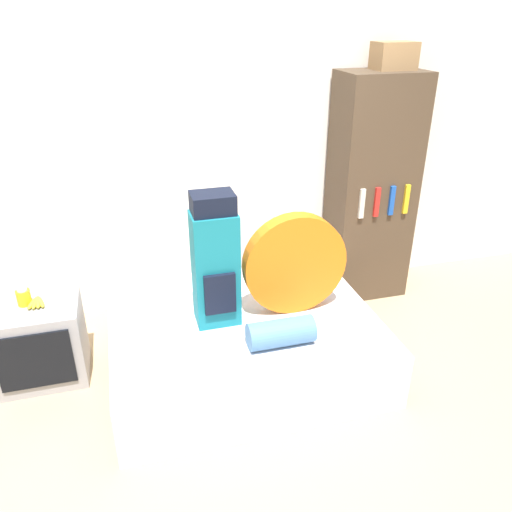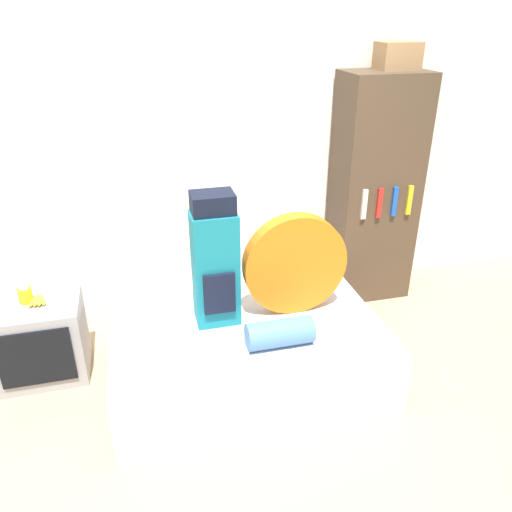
# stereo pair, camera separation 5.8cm
# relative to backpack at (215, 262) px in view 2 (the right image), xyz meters

# --- Properties ---
(ground_plane) EXTENTS (16.00, 16.00, 0.00)m
(ground_plane) POSITION_rel_backpack_xyz_m (0.17, -0.65, -0.84)
(ground_plane) COLOR tan
(wall_back) EXTENTS (8.00, 0.05, 2.60)m
(wall_back) POSITION_rel_backpack_xyz_m (0.17, 1.02, 0.46)
(wall_back) COLOR white
(wall_back) RESTS_ON ground_plane
(bed) EXTENTS (1.79, 1.45, 0.40)m
(bed) POSITION_rel_backpack_xyz_m (0.18, -0.00, -0.64)
(bed) COLOR silver
(bed) RESTS_ON ground_plane
(backpack) EXTENTS (0.29, 0.25, 0.90)m
(backpack) POSITION_rel_backpack_xyz_m (0.00, 0.00, 0.00)
(backpack) COLOR #14707F
(backpack) RESTS_ON bed
(tent_bag) EXTENTS (0.71, 0.11, 0.71)m
(tent_bag) POSITION_rel_backpack_xyz_m (0.54, -0.01, -0.08)
(tent_bag) COLOR orange
(tent_bag) RESTS_ON bed
(sleeping_roll) EXTENTS (0.42, 0.18, 0.18)m
(sleeping_roll) POSITION_rel_backpack_xyz_m (0.33, -0.38, -0.35)
(sleeping_roll) COLOR teal
(sleeping_roll) RESTS_ON bed
(television) EXTENTS (0.58, 0.46, 0.56)m
(television) POSITION_rel_backpack_xyz_m (-1.19, 0.23, -0.56)
(television) COLOR #939399
(television) RESTS_ON ground_plane
(canister) EXTENTS (0.09, 0.09, 0.12)m
(canister) POSITION_rel_backpack_xyz_m (-1.23, 0.29, -0.23)
(canister) COLOR gold
(canister) RESTS_ON television
(banana_bunch) EXTENTS (0.13, 0.16, 0.03)m
(banana_bunch) POSITION_rel_backpack_xyz_m (-1.15, 0.26, -0.26)
(banana_bunch) COLOR yellow
(banana_bunch) RESTS_ON television
(bookshelf) EXTENTS (0.66, 0.45, 1.89)m
(bookshelf) POSITION_rel_backpack_xyz_m (1.48, 0.75, 0.10)
(bookshelf) COLOR #473828
(bookshelf) RESTS_ON ground_plane
(cardboard_box) EXTENTS (0.30, 0.22, 0.20)m
(cardboard_box) POSITION_rel_backpack_xyz_m (1.56, 0.77, 1.15)
(cardboard_box) COLOR #99754C
(cardboard_box) RESTS_ON bookshelf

